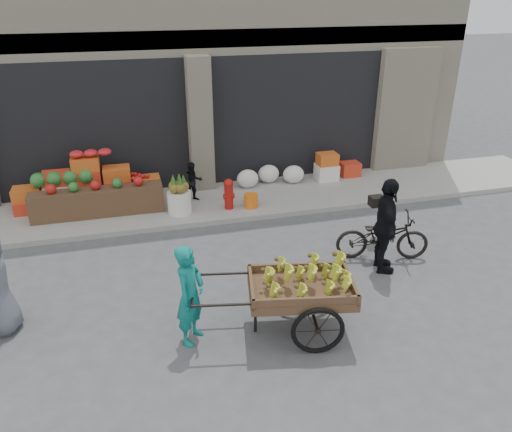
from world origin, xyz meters
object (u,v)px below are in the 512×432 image
object	(u,v)px
pineapple_bin	(179,202)
bicycle	(383,237)
seated_person	(193,182)
banana_cart	(297,286)
fire_hydrant	(229,193)
vendor_woman	(190,295)
cyclist	(386,226)
orange_bucket	(251,201)

from	to	relation	value
pineapple_bin	bicycle	distance (m)	4.43
seated_person	pineapple_bin	bearing A→B (deg)	-133.69
banana_cart	bicycle	xyz separation A→B (m)	(2.27, 1.64, -0.33)
fire_hydrant	banana_cart	world-z (taller)	banana_cart
fire_hydrant	vendor_woman	world-z (taller)	vendor_woman
pineapple_bin	fire_hydrant	size ratio (longest dim) A/B	0.73
banana_cart	fire_hydrant	bearing A→B (deg)	101.98
cyclist	orange_bucket	bearing A→B (deg)	44.26
fire_hydrant	pineapple_bin	bearing A→B (deg)	177.40
orange_bucket	seated_person	xyz separation A→B (m)	(-1.20, 0.70, 0.31)
pineapple_bin	banana_cart	bearing A→B (deg)	-75.12
orange_bucket	bicycle	size ratio (longest dim) A/B	0.19
fire_hydrant	seated_person	xyz separation A→B (m)	(-0.70, 0.65, 0.08)
banana_cart	pineapple_bin	bearing A→B (deg)	115.87
fire_hydrant	vendor_woman	xyz separation A→B (m)	(-1.45, -4.19, 0.27)
banana_cart	vendor_woman	distance (m)	1.54
banana_cart	vendor_woman	xyz separation A→B (m)	(-1.53, 0.18, -0.01)
seated_person	banana_cart	size ratio (longest dim) A/B	0.34
cyclist	vendor_woman	bearing A→B (deg)	122.58
pineapple_bin	fire_hydrant	xyz separation A→B (m)	(1.10, -0.05, 0.13)
seated_person	banana_cart	world-z (taller)	banana_cart
pineapple_bin	vendor_woman	world-z (taller)	vendor_woman
fire_hydrant	cyclist	size ratio (longest dim) A/B	0.40
orange_bucket	fire_hydrant	bearing A→B (deg)	174.29
pineapple_bin	seated_person	bearing A→B (deg)	56.31
cyclist	banana_cart	bearing A→B (deg)	137.15
orange_bucket	banana_cart	bearing A→B (deg)	-95.60
orange_bucket	bicycle	distance (m)	3.26
seated_person	vendor_woman	bearing A→B (deg)	-108.82
fire_hydrant	vendor_woman	size ratio (longest dim) A/B	0.46
orange_bucket	vendor_woman	world-z (taller)	vendor_woman
orange_bucket	seated_person	world-z (taller)	seated_person
orange_bucket	vendor_woman	size ratio (longest dim) A/B	0.21
fire_hydrant	orange_bucket	xyz separation A→B (m)	(0.50, -0.05, -0.23)
vendor_woman	bicycle	bearing A→B (deg)	-35.92
orange_bucket	cyclist	distance (m)	3.55
pineapple_bin	orange_bucket	world-z (taller)	pineapple_bin
banana_cart	cyclist	world-z (taller)	cyclist
orange_bucket	vendor_woman	distance (m)	4.61
pineapple_bin	fire_hydrant	distance (m)	1.11
seated_person	bicycle	bearing A→B (deg)	-57.98
banana_cart	orange_bucket	bearing A→B (deg)	95.39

